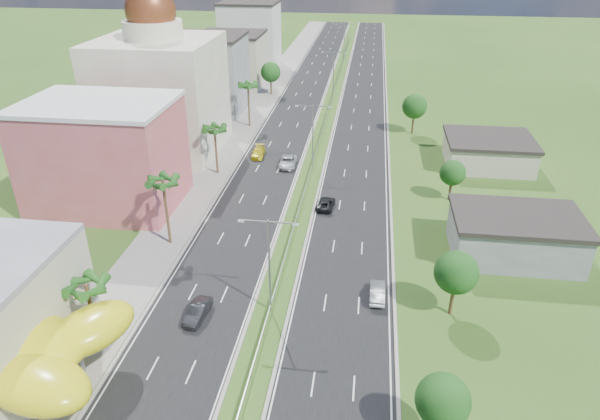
% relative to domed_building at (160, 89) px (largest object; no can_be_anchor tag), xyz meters
% --- Properties ---
extents(ground, '(500.00, 500.00, 0.00)m').
position_rel_domed_building_xyz_m(ground, '(28.00, -55.00, -11.35)').
color(ground, '#2D5119').
rests_on(ground, ground).
extents(road_left, '(11.00, 260.00, 0.04)m').
position_rel_domed_building_xyz_m(road_left, '(20.50, 35.00, -11.33)').
color(road_left, black).
rests_on(road_left, ground).
extents(road_right, '(11.00, 260.00, 0.04)m').
position_rel_domed_building_xyz_m(road_right, '(35.50, 35.00, -11.33)').
color(road_right, black).
rests_on(road_right, ground).
extents(sidewalk_left, '(7.00, 260.00, 0.12)m').
position_rel_domed_building_xyz_m(sidewalk_left, '(11.00, 35.00, -11.29)').
color(sidewalk_left, gray).
rests_on(sidewalk_left, ground).
extents(median_guardrail, '(0.10, 216.06, 0.76)m').
position_rel_domed_building_xyz_m(median_guardrail, '(28.00, 16.99, -10.74)').
color(median_guardrail, gray).
rests_on(median_guardrail, ground).
extents(streetlight_median_b, '(6.04, 0.25, 11.00)m').
position_rel_domed_building_xyz_m(streetlight_median_b, '(28.00, -45.00, -4.61)').
color(streetlight_median_b, gray).
rests_on(streetlight_median_b, ground).
extents(streetlight_median_c, '(6.04, 0.25, 11.00)m').
position_rel_domed_building_xyz_m(streetlight_median_c, '(28.00, -5.00, -4.61)').
color(streetlight_median_c, gray).
rests_on(streetlight_median_c, ground).
extents(streetlight_median_d, '(6.04, 0.25, 11.00)m').
position_rel_domed_building_xyz_m(streetlight_median_d, '(28.00, 40.00, -4.61)').
color(streetlight_median_d, gray).
rests_on(streetlight_median_d, ground).
extents(streetlight_median_e, '(6.04, 0.25, 11.00)m').
position_rel_domed_building_xyz_m(streetlight_median_e, '(28.00, 85.00, -4.61)').
color(streetlight_median_e, gray).
rests_on(streetlight_median_e, ground).
extents(lime_canopy, '(18.00, 15.00, 7.40)m').
position_rel_domed_building_xyz_m(lime_canopy, '(8.00, -59.00, -6.36)').
color(lime_canopy, yellow).
rests_on(lime_canopy, ground).
extents(pink_shophouse, '(20.00, 15.00, 15.00)m').
position_rel_domed_building_xyz_m(pink_shophouse, '(0.00, -23.00, -3.85)').
color(pink_shophouse, '#C0514E').
rests_on(pink_shophouse, ground).
extents(domed_building, '(20.00, 20.00, 28.70)m').
position_rel_domed_building_xyz_m(domed_building, '(0.00, 0.00, 0.00)').
color(domed_building, beige).
rests_on(domed_building, ground).
extents(midrise_grey, '(16.00, 15.00, 16.00)m').
position_rel_domed_building_xyz_m(midrise_grey, '(1.00, 25.00, -3.35)').
color(midrise_grey, slate).
rests_on(midrise_grey, ground).
extents(midrise_beige, '(16.00, 15.00, 13.00)m').
position_rel_domed_building_xyz_m(midrise_beige, '(1.00, 47.00, -4.85)').
color(midrise_beige, '#BEB79C').
rests_on(midrise_beige, ground).
extents(midrise_white, '(16.00, 15.00, 18.00)m').
position_rel_domed_building_xyz_m(midrise_white, '(1.00, 70.00, -2.35)').
color(midrise_white, silver).
rests_on(midrise_white, ground).
extents(shed_near, '(15.00, 10.00, 5.00)m').
position_rel_domed_building_xyz_m(shed_near, '(56.00, -30.00, -8.85)').
color(shed_near, slate).
rests_on(shed_near, ground).
extents(shed_far, '(14.00, 12.00, 4.40)m').
position_rel_domed_building_xyz_m(shed_far, '(58.00, -0.00, -9.15)').
color(shed_far, '#BEB79C').
rests_on(shed_far, ground).
extents(palm_tree_b, '(3.60, 3.60, 8.10)m').
position_rel_domed_building_xyz_m(palm_tree_b, '(12.50, -53.00, -4.29)').
color(palm_tree_b, '#47301C').
rests_on(palm_tree_b, ground).
extents(palm_tree_c, '(3.60, 3.60, 9.60)m').
position_rel_domed_building_xyz_m(palm_tree_c, '(12.50, -33.00, -2.85)').
color(palm_tree_c, '#47301C').
rests_on(palm_tree_c, ground).
extents(palm_tree_d, '(3.60, 3.60, 8.60)m').
position_rel_domed_building_xyz_m(palm_tree_d, '(12.50, -10.00, -3.81)').
color(palm_tree_d, '#47301C').
rests_on(palm_tree_d, ground).
extents(palm_tree_e, '(3.60, 3.60, 9.40)m').
position_rel_domed_building_xyz_m(palm_tree_e, '(12.50, 15.00, -3.05)').
color(palm_tree_e, '#47301C').
rests_on(palm_tree_e, ground).
extents(leafy_tree_lfar, '(4.90, 4.90, 8.05)m').
position_rel_domed_building_xyz_m(leafy_tree_lfar, '(12.50, 40.00, -5.78)').
color(leafy_tree_lfar, '#47301C').
rests_on(leafy_tree_lfar, ground).
extents(leafy_tree_ra, '(4.20, 4.20, 6.90)m').
position_rel_domed_building_xyz_m(leafy_tree_ra, '(44.00, -60.00, -6.58)').
color(leafy_tree_ra, '#47301C').
rests_on(leafy_tree_ra, ground).
extents(leafy_tree_rb, '(4.55, 4.55, 7.47)m').
position_rel_domed_building_xyz_m(leafy_tree_rb, '(47.00, -43.00, -6.18)').
color(leafy_tree_rb, '#47301C').
rests_on(leafy_tree_rb, ground).
extents(leafy_tree_rc, '(3.85, 3.85, 6.33)m').
position_rel_domed_building_xyz_m(leafy_tree_rc, '(50.00, -15.00, -6.98)').
color(leafy_tree_rc, '#47301C').
rests_on(leafy_tree_rc, ground).
extents(leafy_tree_rd, '(4.90, 4.90, 8.05)m').
position_rel_domed_building_xyz_m(leafy_tree_rd, '(46.00, 15.00, -5.78)').
color(leafy_tree_rd, '#47301C').
rests_on(leafy_tree_rd, ground).
extents(car_dark_left, '(2.10, 4.89, 1.57)m').
position_rel_domed_building_xyz_m(car_dark_left, '(20.66, -47.26, -10.53)').
color(car_dark_left, black).
rests_on(car_dark_left, road_left).
extents(car_silver_mid_left, '(2.86, 5.92, 1.63)m').
position_rel_domed_building_xyz_m(car_silver_mid_left, '(23.75, -5.38, -10.50)').
color(car_silver_mid_left, '#ADAEB5').
rests_on(car_silver_mid_left, road_left).
extents(car_yellow_far_left, '(2.47, 5.38, 1.52)m').
position_rel_domed_building_xyz_m(car_yellow_far_left, '(17.76, -1.53, -10.55)').
color(car_yellow_far_left, gold).
rests_on(car_yellow_far_left, road_left).
extents(car_silver_right, '(1.63, 4.65, 1.53)m').
position_rel_domed_building_xyz_m(car_silver_right, '(39.30, -41.35, -10.55)').
color(car_silver_right, '#96989D').
rests_on(car_silver_right, road_right).
extents(car_dark_far_right, '(2.68, 5.04, 1.35)m').
position_rel_domed_building_xyz_m(car_dark_far_right, '(31.69, -20.27, -10.64)').
color(car_dark_far_right, black).
rests_on(car_dark_far_right, road_right).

